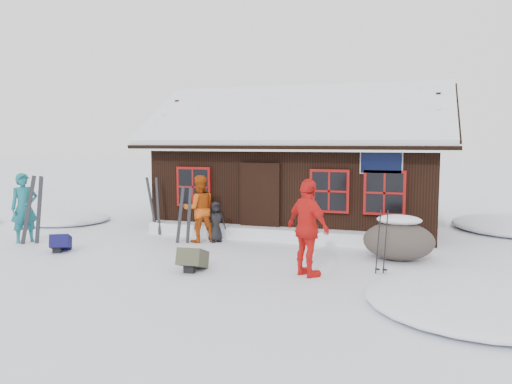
# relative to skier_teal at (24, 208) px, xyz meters

# --- Properties ---
(ground) EXTENTS (120.00, 120.00, 0.00)m
(ground) POSITION_rel_skier_teal_xyz_m (4.76, 0.12, -0.91)
(ground) COLOR white
(ground) RESTS_ON ground
(mountain_hut) EXTENTS (8.90, 6.09, 4.42)m
(mountain_hut) POSITION_rel_skier_teal_xyz_m (6.26, 5.10, 0.66)
(mountain_hut) COLOR black
(mountain_hut) RESTS_ON ground
(snow_drift) EXTENTS (7.60, 0.60, 0.35)m
(snow_drift) POSITION_rel_skier_teal_xyz_m (6.26, 2.37, -0.74)
(snow_drift) COLOR white
(snow_drift) RESTS_ON ground
(snow_mounds) EXTENTS (20.60, 13.20, 0.48)m
(snow_mounds) POSITION_rel_skier_teal_xyz_m (6.42, 1.98, -0.91)
(snow_mounds) COLOR white
(snow_mounds) RESTS_ON ground
(skier_teal) EXTENTS (0.75, 0.79, 1.82)m
(skier_teal) POSITION_rel_skier_teal_xyz_m (0.00, 0.00, 0.00)
(skier_teal) COLOR #16636D
(skier_teal) RESTS_ON ground
(skier_orange_left) EXTENTS (1.09, 1.04, 1.76)m
(skier_orange_left) POSITION_rel_skier_teal_xyz_m (4.32, 1.50, -0.03)
(skier_orange_left) COLOR #BB460D
(skier_orange_left) RESTS_ON ground
(skier_orange_right) EXTENTS (1.18, 1.05, 1.92)m
(skier_orange_right) POSITION_rel_skier_teal_xyz_m (7.76, -0.92, 0.05)
(skier_orange_right) COLOR red
(skier_orange_right) RESTS_ON ground
(skier_crouched) EXTENTS (0.62, 0.61, 1.07)m
(skier_crouched) POSITION_rel_skier_teal_xyz_m (4.73, 1.62, -0.37)
(skier_crouched) COLOR black
(skier_crouched) RESTS_ON ground
(boulder) EXTENTS (1.56, 1.17, 0.91)m
(boulder) POSITION_rel_skier_teal_xyz_m (9.40, 1.04, -0.45)
(boulder) COLOR #524942
(boulder) RESTS_ON ground
(ski_pair_left) EXTENTS (0.72, 0.25, 1.83)m
(ski_pair_left) POSITION_rel_skier_teal_xyz_m (0.38, -0.09, -0.04)
(ski_pair_left) COLOR black
(ski_pair_left) RESTS_ON ground
(ski_pair_mid) EXTENTS (0.59, 0.27, 1.67)m
(ski_pair_mid) POSITION_rel_skier_teal_xyz_m (2.60, 2.19, -0.12)
(ski_pair_mid) COLOR black
(ski_pair_mid) RESTS_ON ground
(ski_pair_right) EXTENTS (0.51, 0.11, 1.54)m
(ski_pair_right) POSITION_rel_skier_teal_xyz_m (4.04, 1.21, -0.19)
(ski_pair_right) COLOR black
(ski_pair_right) RESTS_ON ground
(ski_poles) EXTENTS (0.24, 0.12, 1.33)m
(ski_poles) POSITION_rel_skier_teal_xyz_m (9.12, -0.26, -0.29)
(ski_poles) COLOR black
(ski_poles) RESTS_ON ground
(backpack_blue) EXTENTS (0.65, 0.70, 0.31)m
(backpack_blue) POSITION_rel_skier_teal_xyz_m (1.64, -0.62, -0.76)
(backpack_blue) COLOR #111045
(backpack_blue) RESTS_ON ground
(backpack_olive) EXTENTS (0.54, 0.69, 0.35)m
(backpack_olive) POSITION_rel_skier_teal_xyz_m (5.44, -1.26, -0.74)
(backpack_olive) COLOR #424330
(backpack_olive) RESTS_ON ground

